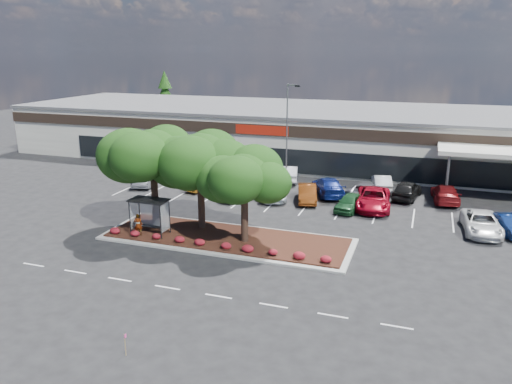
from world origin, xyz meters
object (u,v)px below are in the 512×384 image
(light_pole, at_px, (288,143))
(survey_stake, at_px, (125,342))
(car_0, at_px, (146,177))
(car_1, at_px, (205,181))

(light_pole, distance_m, survey_stake, 29.51)
(light_pole, relative_size, car_0, 2.02)
(light_pole, distance_m, car_0, 14.69)
(car_0, relative_size, car_1, 1.06)
(car_0, bearing_deg, car_1, -11.77)
(car_0, height_order, car_1, car_0)
(car_0, bearing_deg, survey_stake, -76.54)
(survey_stake, distance_m, car_1, 27.68)
(light_pole, bearing_deg, car_1, -159.32)
(light_pole, height_order, survey_stake, light_pole)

